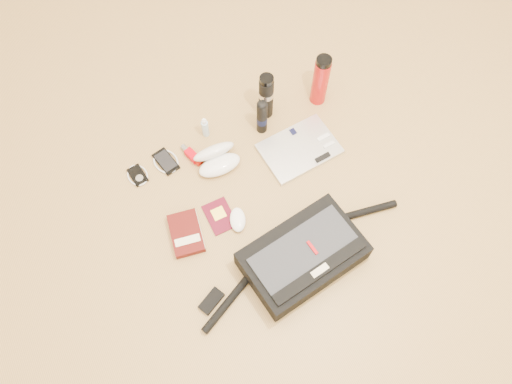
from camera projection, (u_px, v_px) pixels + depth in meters
ground at (268, 218)px, 1.98m from camera, size 4.00×4.00×0.00m
messenger_bag at (302, 256)px, 1.85m from camera, size 0.90×0.32×0.12m
laptop at (300, 149)px, 2.10m from camera, size 0.33×0.24×0.03m
book at (186, 233)px, 1.93m from camera, size 0.15×0.20×0.03m
passport at (220, 216)px, 1.98m from camera, size 0.10×0.14×0.01m
mouse at (238, 220)px, 1.96m from camera, size 0.10×0.12×0.03m
sunglasses_case at (217, 159)px, 2.05m from camera, size 0.18×0.16×0.10m
ipod at (138, 175)px, 2.05m from camera, size 0.09×0.10×0.01m
phone at (166, 161)px, 2.08m from camera, size 0.11×0.13×0.01m
inhaler at (191, 155)px, 2.08m from camera, size 0.06×0.12×0.03m
spray_bottle at (205, 128)px, 2.10m from camera, size 0.03×0.03×0.11m
aerosol_can at (262, 117)px, 2.07m from camera, size 0.05×0.05×0.19m
thermos_black at (266, 96)px, 2.09m from camera, size 0.08×0.08×0.24m
thermos_red at (320, 80)px, 2.11m from camera, size 0.08×0.08×0.26m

